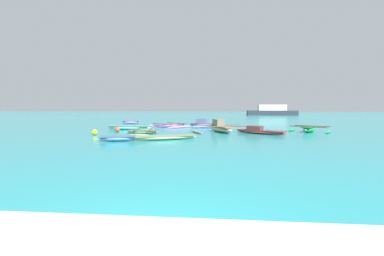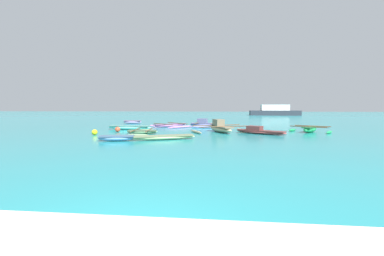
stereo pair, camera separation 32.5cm
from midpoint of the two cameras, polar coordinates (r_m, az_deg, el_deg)
The scene contains 14 objects.
ground_plane at distance 4.01m, azimuth -13.86°, elevation -25.85°, with size 240.00×240.00×0.00m.
moored_boat_0 at distance 21.17m, azimuth 6.75°, elevation 0.03°, with size 5.16×4.19×1.04m.
moored_boat_1 at distance 16.11m, azimuth -15.81°, elevation -2.11°, with size 2.32×1.19×0.33m.
moored_boat_2 at distance 20.32m, azimuth 15.24°, elevation -0.68°, with size 3.79×2.92×0.59m.
moored_boat_3 at distance 32.33m, azimuth -12.80°, elevation 1.33°, with size 2.26×0.76×0.42m.
moored_boat_4 at distance 23.02m, azimuth 25.12°, elevation -0.26°, with size 3.37×3.01×0.51m.
moored_boat_5 at distance 20.00m, azimuth -10.50°, elevation -0.81°, with size 2.42×4.24×0.34m.
moored_boat_6 at distance 16.20m, azimuth -5.72°, elevation -2.01°, with size 4.04×2.22×0.28m.
moored_boat_7 at distance 24.04m, azimuth -13.40°, elevation 0.16°, with size 4.17×1.12×0.37m.
moored_boat_8 at distance 26.52m, azimuth 3.44°, elevation 0.85°, with size 3.61×3.83×0.87m.
moored_boat_9 at distance 26.66m, azimuth -4.51°, elevation 0.62°, with size 4.77×4.75×0.38m.
mooring_buoy_0 at distance 20.07m, azimuth -20.39°, elevation -0.88°, with size 0.41×0.41×0.41m.
mooring_buoy_1 at distance 21.99m, azimuth -15.80°, elevation -0.29°, with size 0.42×0.42×0.42m.
distant_ferry at distance 67.66m, azimuth 18.05°, elevation 3.60°, with size 12.25×2.70×2.70m.
Camera 2 is at (1.37, -3.23, 2.03)m, focal length 24.00 mm.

